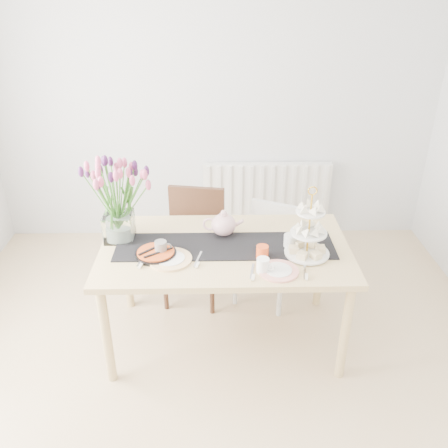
{
  "coord_description": "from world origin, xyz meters",
  "views": [
    {
      "loc": [
        0.01,
        -1.93,
        2.31
      ],
      "look_at": [
        0.06,
        0.64,
        0.94
      ],
      "focal_mm": 38.0,
      "sensor_mm": 36.0,
      "label": 1
    }
  ],
  "objects_px": {
    "chair_brown": "(194,237)",
    "cake_stand": "(308,238)",
    "radiator": "(266,193)",
    "cream_jug": "(290,241)",
    "chair_white": "(269,246)",
    "tart_tin": "(156,253)",
    "plate_left": "(170,259)",
    "teapot": "(224,225)",
    "mug_orange": "(262,253)",
    "mug_white": "(263,265)",
    "plate_right": "(278,271)",
    "tulip_vase": "(114,187)",
    "mug_grey": "(161,248)",
    "dining_table": "(225,257)"
  },
  "relations": [
    {
      "from": "chair_brown",
      "to": "cake_stand",
      "type": "distance_m",
      "value": 1.06
    },
    {
      "from": "radiator",
      "to": "cream_jug",
      "type": "relative_size",
      "value": 13.84
    },
    {
      "from": "chair_white",
      "to": "cream_jug",
      "type": "xyz_separation_m",
      "value": [
        0.06,
        -0.55,
        0.36
      ]
    },
    {
      "from": "chair_brown",
      "to": "tart_tin",
      "type": "distance_m",
      "value": 0.74
    },
    {
      "from": "plate_left",
      "to": "tart_tin",
      "type": "bearing_deg",
      "value": 148.65
    },
    {
      "from": "teapot",
      "to": "mug_orange",
      "type": "height_order",
      "value": "teapot"
    },
    {
      "from": "cream_jug",
      "to": "chair_brown",
      "type": "bearing_deg",
      "value": 143.18
    },
    {
      "from": "mug_white",
      "to": "plate_right",
      "type": "bearing_deg",
      "value": 23.3
    },
    {
      "from": "tart_tin",
      "to": "plate_right",
      "type": "bearing_deg",
      "value": -14.79
    },
    {
      "from": "radiator",
      "to": "tart_tin",
      "type": "bearing_deg",
      "value": -118.28
    },
    {
      "from": "chair_white",
      "to": "radiator",
      "type": "bearing_deg",
      "value": 110.62
    },
    {
      "from": "chair_white",
      "to": "mug_orange",
      "type": "bearing_deg",
      "value": -75.82
    },
    {
      "from": "chair_white",
      "to": "tulip_vase",
      "type": "height_order",
      "value": "tulip_vase"
    },
    {
      "from": "mug_orange",
      "to": "plate_right",
      "type": "relative_size",
      "value": 0.38
    },
    {
      "from": "radiator",
      "to": "cake_stand",
      "type": "distance_m",
      "value": 1.66
    },
    {
      "from": "tulip_vase",
      "to": "mug_grey",
      "type": "bearing_deg",
      "value": -34.57
    },
    {
      "from": "radiator",
      "to": "cream_jug",
      "type": "distance_m",
      "value": 1.55
    },
    {
      "from": "mug_orange",
      "to": "dining_table",
      "type": "bearing_deg",
      "value": 81.09
    },
    {
      "from": "chair_white",
      "to": "cake_stand",
      "type": "relative_size",
      "value": 1.84
    },
    {
      "from": "chair_brown",
      "to": "mug_grey",
      "type": "bearing_deg",
      "value": -95.59
    },
    {
      "from": "radiator",
      "to": "tulip_vase",
      "type": "height_order",
      "value": "tulip_vase"
    },
    {
      "from": "tart_tin",
      "to": "plate_left",
      "type": "relative_size",
      "value": 0.95
    },
    {
      "from": "chair_brown",
      "to": "cream_jug",
      "type": "bearing_deg",
      "value": -32.38
    },
    {
      "from": "dining_table",
      "to": "cream_jug",
      "type": "distance_m",
      "value": 0.43
    },
    {
      "from": "radiator",
      "to": "dining_table",
      "type": "xyz_separation_m",
      "value": [
        -0.43,
        -1.5,
        0.22
      ]
    },
    {
      "from": "mug_white",
      "to": "mug_orange",
      "type": "distance_m",
      "value": 0.14
    },
    {
      "from": "dining_table",
      "to": "cream_jug",
      "type": "height_order",
      "value": "cream_jug"
    },
    {
      "from": "plate_right",
      "to": "chair_brown",
      "type": "bearing_deg",
      "value": 121.68
    },
    {
      "from": "plate_left",
      "to": "cake_stand",
      "type": "bearing_deg",
      "value": 3.23
    },
    {
      "from": "tulip_vase",
      "to": "chair_brown",
      "type": "bearing_deg",
      "value": 44.09
    },
    {
      "from": "radiator",
      "to": "tart_tin",
      "type": "xyz_separation_m",
      "value": [
        -0.86,
        -1.6,
        0.31
      ]
    },
    {
      "from": "chair_brown",
      "to": "tart_tin",
      "type": "bearing_deg",
      "value": -97.75
    },
    {
      "from": "chair_brown",
      "to": "plate_right",
      "type": "height_order",
      "value": "chair_brown"
    },
    {
      "from": "chair_brown",
      "to": "cream_jug",
      "type": "relative_size",
      "value": 10.06
    },
    {
      "from": "chair_white",
      "to": "tulip_vase",
      "type": "xyz_separation_m",
      "value": [
        -1.05,
        -0.42,
        0.69
      ]
    },
    {
      "from": "mug_grey",
      "to": "mug_white",
      "type": "distance_m",
      "value": 0.65
    },
    {
      "from": "cream_jug",
      "to": "mug_grey",
      "type": "height_order",
      "value": "mug_grey"
    },
    {
      "from": "chair_brown",
      "to": "mug_grey",
      "type": "distance_m",
      "value": 0.73
    },
    {
      "from": "mug_orange",
      "to": "plate_left",
      "type": "relative_size",
      "value": 0.33
    },
    {
      "from": "teapot",
      "to": "mug_grey",
      "type": "height_order",
      "value": "teapot"
    },
    {
      "from": "chair_white",
      "to": "mug_white",
      "type": "height_order",
      "value": "mug_white"
    },
    {
      "from": "mug_white",
      "to": "plate_right",
      "type": "xyz_separation_m",
      "value": [
        0.09,
        -0.0,
        -0.04
      ]
    },
    {
      "from": "cake_stand",
      "to": "cream_jug",
      "type": "height_order",
      "value": "cake_stand"
    },
    {
      "from": "dining_table",
      "to": "mug_white",
      "type": "height_order",
      "value": "mug_white"
    },
    {
      "from": "tulip_vase",
      "to": "mug_white",
      "type": "relative_size",
      "value": 7.49
    },
    {
      "from": "teapot",
      "to": "tart_tin",
      "type": "xyz_separation_m",
      "value": [
        -0.43,
        -0.25,
        -0.07
      ]
    },
    {
      "from": "dining_table",
      "to": "tulip_vase",
      "type": "relative_size",
      "value": 2.38
    },
    {
      "from": "mug_grey",
      "to": "mug_orange",
      "type": "distance_m",
      "value": 0.63
    },
    {
      "from": "chair_white",
      "to": "tulip_vase",
      "type": "relative_size",
      "value": 1.13
    },
    {
      "from": "cake_stand",
      "to": "tulip_vase",
      "type": "bearing_deg",
      "value": 169.41
    }
  ]
}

